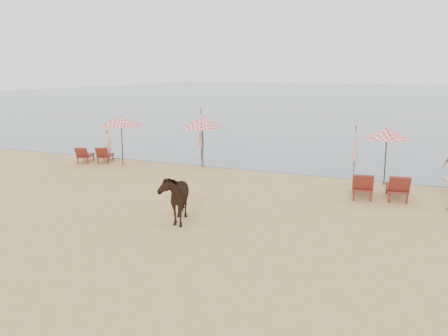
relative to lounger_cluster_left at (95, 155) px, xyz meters
The scene contains 11 objects.
ground 12.31m from the lounger_cluster_left, 44.83° to the right, with size 120.00×120.00×0.00m, color tan.
sea 71.86m from the lounger_cluster_left, 83.03° to the left, with size 160.00×140.00×0.06m, color #51606B.
lounger_cluster_left is the anchor object (origin of this frame).
lounger_cluster_right 13.98m from the lounger_cluster_left, ahead, with size 2.20×2.13×0.68m.
umbrella_open_left_a 2.50m from the lounger_cluster_left, ahead, with size 2.12×2.12×2.41m.
umbrella_open_left_b 5.83m from the lounger_cluster_left, 12.73° to the left, with size 1.96×2.00×2.50m.
umbrella_open_right 13.89m from the lounger_cluster_left, ahead, with size 1.90×1.90×2.32m.
umbrella_closed_left 5.51m from the lounger_cluster_left, 35.17° to the left, with size 0.32×0.32×2.61m.
umbrella_closed_right 12.59m from the lounger_cluster_left, 13.56° to the left, with size 0.26×0.26×2.12m.
cow 10.96m from the lounger_cluster_left, 38.95° to the right, with size 0.83×1.83×1.54m, color black.
beachgoer_left 1.12m from the lounger_cluster_left, 87.24° to the left, with size 0.61×0.40×1.68m, color tan.
Camera 1 is at (7.19, -10.99, 4.58)m, focal length 40.00 mm.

